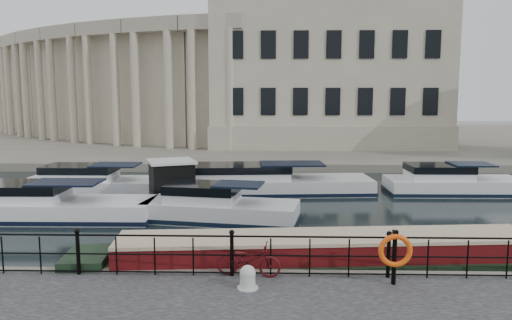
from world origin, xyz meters
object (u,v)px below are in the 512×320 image
(harbour_hut, at_px, (172,184))
(mooring_bollard, at_px, (248,278))
(bicycle, at_px, (248,260))
(life_ring_post, at_px, (395,251))
(narrowboat, at_px, (325,263))

(harbour_hut, bearing_deg, mooring_bollard, -90.96)
(bicycle, relative_size, harbour_hut, 0.48)
(bicycle, relative_size, life_ring_post, 1.22)
(life_ring_post, height_order, harbour_hut, harbour_hut)
(bicycle, bearing_deg, life_ring_post, -90.80)
(mooring_bollard, height_order, harbour_hut, harbour_hut)
(mooring_bollard, height_order, life_ring_post, life_ring_post)
(harbour_hut, bearing_deg, bicycle, -89.67)
(mooring_bollard, height_order, narrowboat, narrowboat)
(bicycle, distance_m, narrowboat, 2.75)
(mooring_bollard, distance_m, life_ring_post, 3.65)
(mooring_bollard, relative_size, narrowboat, 0.04)
(life_ring_post, distance_m, narrowboat, 2.75)
(bicycle, distance_m, life_ring_post, 3.66)
(mooring_bollard, bearing_deg, life_ring_post, 4.98)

